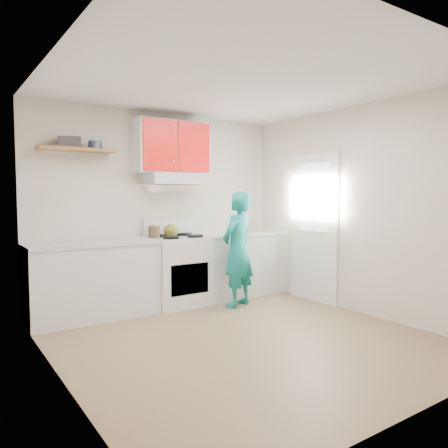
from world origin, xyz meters
TOP-DOWN VIEW (x-y plane):
  - floor at (0.00, 0.00)m, footprint 3.80×3.80m
  - ceiling at (0.00, 0.00)m, footprint 3.60×3.80m
  - back_wall at (0.00, 1.90)m, footprint 3.60×0.04m
  - front_wall at (0.00, -1.90)m, footprint 3.60×0.04m
  - left_wall at (-1.80, 0.00)m, footprint 0.04×3.80m
  - right_wall at (1.80, 0.00)m, footprint 0.04×3.80m
  - door at (1.78, 0.70)m, footprint 0.05×0.85m
  - door_glass at (1.75, 0.70)m, footprint 0.01×0.55m
  - counter_left at (-1.04, 1.60)m, footprint 1.52×0.60m
  - counter_right at (1.14, 1.60)m, footprint 1.32×0.60m
  - stove at (0.10, 1.57)m, footprint 0.76×0.65m
  - range_hood at (0.10, 1.68)m, footprint 0.76×0.44m
  - upper_cabinets at (0.10, 1.73)m, footprint 1.02×0.33m
  - shelf at (-1.15, 1.75)m, footprint 0.90×0.30m
  - books at (-1.23, 1.76)m, footprint 0.29×0.25m
  - tin at (-0.94, 1.74)m, footprint 0.20×0.20m
  - kettle at (0.03, 1.63)m, footprint 0.22×0.22m
  - crock at (-0.22, 1.64)m, footprint 0.18×0.18m
  - cutting_board at (0.80, 1.55)m, footprint 0.36×0.28m
  - silicone_mat at (1.40, 1.61)m, footprint 0.32×0.27m
  - person at (0.72, 1.06)m, footprint 0.66×0.55m

SIDE VIEW (x-z plane):
  - floor at x=0.00m, z-range 0.00..0.00m
  - counter_left at x=-1.04m, z-range 0.00..0.90m
  - counter_right at x=1.14m, z-range 0.00..0.90m
  - stove at x=0.10m, z-range 0.00..0.92m
  - person at x=0.72m, z-range 0.00..1.53m
  - silicone_mat at x=1.40m, z-range 0.90..0.91m
  - cutting_board at x=0.80m, z-range 0.90..0.92m
  - crock at x=-0.22m, z-range 0.90..1.07m
  - kettle at x=0.03m, z-range 0.92..1.09m
  - door at x=1.78m, z-range 0.00..2.05m
  - back_wall at x=0.00m, z-range 0.00..2.60m
  - front_wall at x=0.00m, z-range 0.00..2.60m
  - left_wall at x=-1.80m, z-range 0.00..2.60m
  - right_wall at x=1.80m, z-range 0.00..2.60m
  - door_glass at x=1.75m, z-range 0.98..1.92m
  - range_hood at x=0.10m, z-range 1.62..1.77m
  - shelf at x=-1.15m, z-range 2.00..2.04m
  - tin at x=-0.94m, z-range 2.04..2.13m
  - books at x=-1.23m, z-range 2.04..2.17m
  - upper_cabinets at x=0.10m, z-range 1.77..2.47m
  - ceiling at x=0.00m, z-range 2.58..2.62m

